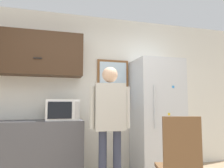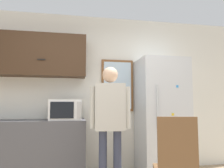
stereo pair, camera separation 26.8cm
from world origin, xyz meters
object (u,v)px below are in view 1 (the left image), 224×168
(refrigerator, at_px, (157,115))
(person, at_px, (110,114))
(chair, at_px, (180,161))
(microwave, at_px, (62,110))

(refrigerator, bearing_deg, person, -152.96)
(person, height_order, refrigerator, refrigerator)
(person, xyz_separation_m, chair, (0.55, -0.81, -0.47))
(refrigerator, distance_m, chair, 1.43)
(microwave, bearing_deg, chair, -48.42)
(person, relative_size, chair, 1.65)
(microwave, height_order, refrigerator, refrigerator)
(microwave, distance_m, chair, 1.83)
(person, height_order, chair, person)
(refrigerator, bearing_deg, microwave, 179.68)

